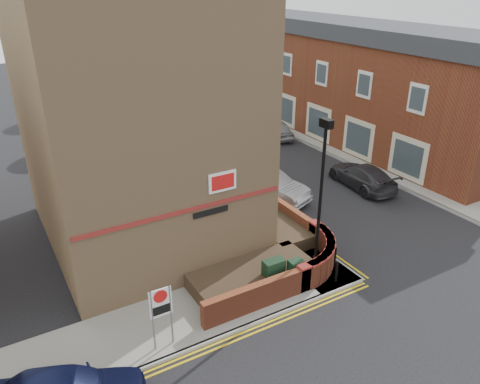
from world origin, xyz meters
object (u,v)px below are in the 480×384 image
(lamppost, at_px, (320,201))
(utility_cabinet_large, at_px, (273,274))
(silver_car_near, at_px, (267,185))
(zone_sign, at_px, (161,307))

(lamppost, bearing_deg, utility_cabinet_large, 176.99)
(lamppost, xyz_separation_m, silver_car_near, (2.29, 6.90, -2.58))
(utility_cabinet_large, distance_m, zone_sign, 4.86)
(utility_cabinet_large, relative_size, silver_car_near, 0.26)
(lamppost, distance_m, zone_sign, 6.85)
(silver_car_near, bearing_deg, utility_cabinet_large, -143.05)
(lamppost, xyz_separation_m, zone_sign, (-6.60, -0.70, -1.70))
(lamppost, bearing_deg, zone_sign, -173.93)
(lamppost, height_order, silver_car_near, lamppost)
(zone_sign, relative_size, silver_car_near, 0.47)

